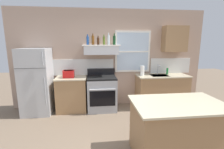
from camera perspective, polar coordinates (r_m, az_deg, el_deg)
back_wall at (r=4.62m, az=-0.45°, el=5.58°), size 5.40×0.11×2.70m
refrigerator at (r=4.54m, az=-24.94°, el=-2.26°), size 0.70×0.72×1.67m
counter_left_of_stove at (r=4.50m, az=-13.90°, el=-6.61°), size 0.79×0.63×0.91m
toaster at (r=4.36m, az=-14.94°, el=0.28°), size 0.30×0.20×0.19m
stove_range at (r=4.42m, az=-3.58°, el=-6.47°), size 0.76×0.69×1.09m
range_hood_shelf at (r=4.31m, az=-3.83°, el=8.75°), size 0.96×0.52×0.24m
bottle_blue_liqueur at (r=4.37m, az=-8.52°, el=11.76°), size 0.07×0.07×0.27m
bottle_amber_wine at (r=4.35m, az=-6.71°, el=11.91°), size 0.07×0.07×0.29m
bottle_brown_stout at (r=4.32m, az=-4.88°, el=11.62°), size 0.06×0.06×0.23m
bottle_olive_oil_square at (r=4.30m, az=-2.85°, el=11.82°), size 0.06×0.06×0.26m
bottle_clear_tall at (r=4.36m, az=-1.21°, el=12.11°), size 0.06×0.06×0.31m
bottle_dark_green_wine at (r=4.28m, az=0.79°, el=11.99°), size 0.07×0.07×0.29m
counter_right_with_sink at (r=4.85m, az=16.99°, el=-5.46°), size 1.43×0.63×0.91m
sink_faucet at (r=4.76m, az=15.86°, el=2.06°), size 0.03×0.17×0.28m
paper_towel_roll at (r=4.51m, az=10.58°, el=1.30°), size 0.11×0.11×0.27m
dish_soap_bottle at (r=4.89m, az=18.83°, el=1.11°), size 0.06×0.06×0.18m
kitchen_island at (r=2.88m, az=21.78°, el=-17.63°), size 1.40×0.90×0.91m
upper_cabinet_right at (r=4.93m, az=21.12°, el=11.56°), size 0.64×0.32×0.70m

